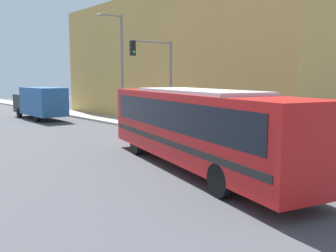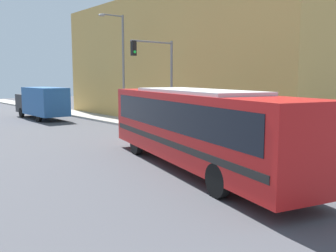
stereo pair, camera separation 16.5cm
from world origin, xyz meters
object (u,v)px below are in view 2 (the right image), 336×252
fire_hydrant (224,134)px  street_lamp (121,61)px  city_bus (196,123)px  traffic_light_pole (159,70)px  delivery_truck (42,102)px

fire_hydrant → street_lamp: 11.87m
city_bus → traffic_light_pole: bearing=75.1°
delivery_truck → fire_hydrant: (3.53, -18.73, -1.03)m
city_bus → traffic_light_pole: (4.63, 8.42, 2.29)m
city_bus → fire_hydrant: size_ratio=17.52×
delivery_truck → traffic_light_pole: (2.62, -13.84, 2.63)m
fire_hydrant → traffic_light_pole: 6.18m
traffic_light_pole → street_lamp: bearing=81.5°
delivery_truck → street_lamp: size_ratio=0.91×
city_bus → street_lamp: (5.54, 14.51, 3.10)m
fire_hydrant → traffic_light_pole: (-0.90, 4.90, 3.66)m
city_bus → fire_hydrant: city_bus is taller
delivery_truck → traffic_light_pole: bearing=-79.3°
fire_hydrant → delivery_truck: bearing=100.7°
fire_hydrant → city_bus: bearing=-147.5°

